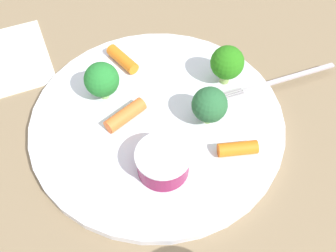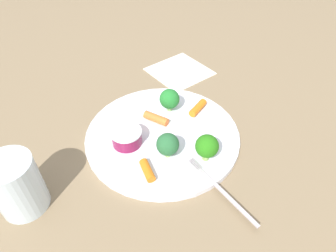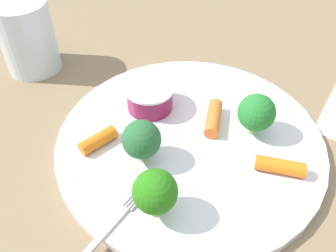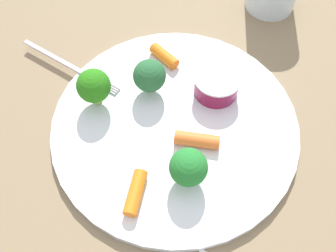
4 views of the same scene
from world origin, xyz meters
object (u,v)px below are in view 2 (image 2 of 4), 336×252
(carrot_stick_2, at_px, (198,108))
(napkin, at_px, (180,71))
(broccoli_floret_2, at_px, (168,145))
(broccoli_floret_1, at_px, (207,146))
(plate, at_px, (163,135))
(carrot_stick_0, at_px, (156,118))
(broccoli_floret_0, at_px, (170,99))
(drinking_glass, at_px, (17,185))
(fork, at_px, (220,189))
(sauce_cup, at_px, (126,136))
(carrot_stick_1, at_px, (147,170))

(carrot_stick_2, xyz_separation_m, napkin, (-0.03, -0.18, -0.02))
(broccoli_floret_2, bearing_deg, broccoli_floret_1, 152.10)
(napkin, bearing_deg, plate, 58.75)
(carrot_stick_0, bearing_deg, broccoli_floret_2, 82.95)
(broccoli_floret_0, bearing_deg, drinking_glass, 22.45)
(fork, bearing_deg, broccoli_floret_1, -96.97)
(carrot_stick_2, height_order, drinking_glass, drinking_glass)
(broccoli_floret_0, bearing_deg, sauce_cup, 27.47)
(fork, xyz_separation_m, drinking_glass, (0.31, -0.10, 0.04))
(broccoli_floret_2, relative_size, drinking_glass, 0.50)
(broccoli_floret_0, height_order, fork, broccoli_floret_0)
(carrot_stick_0, bearing_deg, plate, 90.64)
(plate, bearing_deg, napkin, -121.25)
(fork, bearing_deg, carrot_stick_1, -37.13)
(broccoli_floret_1, distance_m, carrot_stick_1, 0.12)
(broccoli_floret_1, distance_m, fork, 0.08)
(plate, height_order, broccoli_floret_0, broccoli_floret_0)
(broccoli_floret_0, xyz_separation_m, broccoli_floret_1, (-0.01, 0.16, 0.00))
(sauce_cup, bearing_deg, drinking_glass, 19.28)
(plate, relative_size, sauce_cup, 5.17)
(fork, distance_m, drinking_glass, 0.33)
(carrot_stick_0, bearing_deg, drinking_glass, 20.92)
(carrot_stick_2, bearing_deg, carrot_stick_0, 0.04)
(broccoli_floret_1, relative_size, carrot_stick_1, 1.23)
(sauce_cup, bearing_deg, napkin, -134.01)
(broccoli_floret_0, height_order, napkin, broccoli_floret_0)
(broccoli_floret_2, relative_size, carrot_stick_1, 1.15)
(broccoli_floret_1, relative_size, carrot_stick_2, 1.06)
(plate, xyz_separation_m, broccoli_floret_0, (-0.04, -0.06, 0.04))
(plate, relative_size, broccoli_floret_0, 5.95)
(plate, relative_size, broccoli_floret_2, 6.05)
(napkin, bearing_deg, broccoli_floret_0, 59.35)
(plate, relative_size, carrot_stick_1, 6.95)
(plate, xyz_separation_m, carrot_stick_0, (0.00, -0.04, 0.01))
(broccoli_floret_2, distance_m, carrot_stick_1, 0.06)
(drinking_glass, bearing_deg, fork, 161.96)
(carrot_stick_2, bearing_deg, carrot_stick_1, 37.96)
(drinking_glass, bearing_deg, broccoli_floret_0, -157.55)
(carrot_stick_1, height_order, carrot_stick_2, same)
(broccoli_floret_1, bearing_deg, drinking_glass, -5.41)
(sauce_cup, distance_m, carrot_stick_2, 0.18)
(broccoli_floret_0, bearing_deg, plate, 57.35)
(broccoli_floret_1, relative_size, broccoli_floret_2, 1.07)
(broccoli_floret_1, relative_size, fork, 0.34)
(broccoli_floret_2, bearing_deg, napkin, -117.46)
(carrot_stick_0, xyz_separation_m, napkin, (-0.13, -0.18, -0.02))
(broccoli_floret_0, distance_m, broccoli_floret_2, 0.14)
(carrot_stick_0, xyz_separation_m, carrot_stick_2, (-0.10, -0.00, -0.00))
(broccoli_floret_1, bearing_deg, napkin, -104.72)
(plate, height_order, broccoli_floret_2, broccoli_floret_2)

